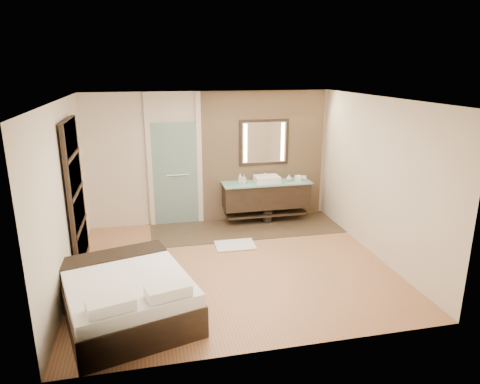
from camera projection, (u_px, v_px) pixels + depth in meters
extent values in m
plane|color=#97633F|center=(233.00, 265.00, 7.08)|extent=(5.00, 5.00, 0.00)
cube|color=#38291E|center=(246.00, 228.00, 8.70)|extent=(3.80, 1.30, 0.01)
cube|color=tan|center=(263.00, 156.00, 8.99)|extent=(2.60, 0.08, 2.70)
cube|color=black|center=(266.00, 195.00, 8.94)|extent=(1.80, 0.50, 0.50)
cube|color=black|center=(266.00, 213.00, 9.05)|extent=(1.71, 0.45, 0.04)
cube|color=#8FDAC8|center=(267.00, 183.00, 8.84)|extent=(1.85, 0.55, 0.03)
cube|color=white|center=(267.00, 179.00, 8.82)|extent=(0.50, 0.38, 0.13)
cylinder|color=silver|center=(264.00, 176.00, 8.99)|extent=(0.03, 0.03, 0.18)
cylinder|color=silver|center=(265.00, 173.00, 8.93)|extent=(0.02, 0.10, 0.02)
cube|color=black|center=(264.00, 142.00, 8.86)|extent=(1.06, 0.03, 0.96)
cube|color=white|center=(264.00, 143.00, 8.85)|extent=(0.94, 0.01, 0.84)
cube|color=#FFE7BF|center=(245.00, 143.00, 8.76)|extent=(0.07, 0.01, 0.80)
cube|color=#FFE7BF|center=(283.00, 142.00, 8.92)|extent=(0.07, 0.01, 0.80)
cube|color=#ABD8CE|center=(175.00, 175.00, 8.69)|extent=(0.90, 0.05, 2.10)
cylinder|color=silver|center=(178.00, 175.00, 8.65)|extent=(0.45, 0.03, 0.03)
cube|color=beige|center=(149.00, 161.00, 8.51)|extent=(0.10, 0.08, 2.70)
cube|color=beige|center=(199.00, 159.00, 8.71)|extent=(0.10, 0.08, 2.70)
cube|color=black|center=(76.00, 195.00, 6.80)|extent=(0.06, 1.20, 2.40)
cube|color=beige|center=(83.00, 243.00, 7.04)|extent=(0.02, 1.06, 0.52)
cube|color=beige|center=(79.00, 209.00, 6.87)|extent=(0.02, 1.06, 0.52)
cube|color=beige|center=(75.00, 174.00, 6.71)|extent=(0.02, 1.06, 0.52)
cube|color=beige|center=(71.00, 137.00, 6.54)|extent=(0.02, 1.06, 0.52)
cube|color=black|center=(127.00, 301.00, 5.60)|extent=(1.95, 2.21, 0.41)
cube|color=white|center=(126.00, 281.00, 5.52)|extent=(1.89, 2.15, 0.17)
cube|color=black|center=(114.00, 255.00, 6.10)|extent=(1.52, 0.79, 0.04)
cube|color=white|center=(111.00, 304.00, 4.69)|extent=(0.57, 0.41, 0.13)
cube|color=white|center=(168.00, 290.00, 4.98)|extent=(0.57, 0.41, 0.13)
cube|color=silver|center=(235.00, 245.00, 7.84)|extent=(0.73, 0.51, 0.02)
cylinder|color=black|center=(267.00, 216.00, 9.00)|extent=(0.23, 0.23, 0.27)
cube|color=white|center=(298.00, 178.00, 8.96)|extent=(0.14, 0.14, 0.10)
imported|color=silver|center=(240.00, 178.00, 8.73)|extent=(0.08, 0.08, 0.21)
imported|color=#B2B2B2|center=(244.00, 179.00, 8.71)|extent=(0.11, 0.11, 0.19)
imported|color=#ABD7D6|center=(289.00, 178.00, 8.91)|extent=(0.13, 0.13, 0.14)
imported|color=white|center=(304.00, 178.00, 8.99)|extent=(0.13, 0.13, 0.09)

